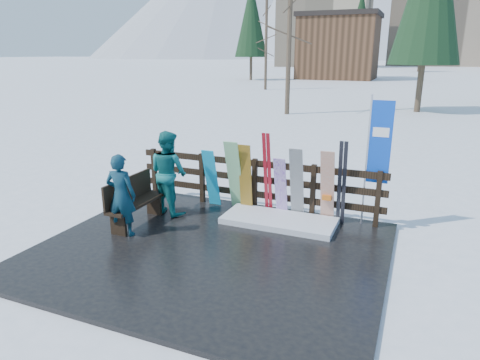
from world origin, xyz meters
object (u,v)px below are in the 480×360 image
at_px(bench, 133,199).
at_px(snowboard_0, 211,178).
at_px(rental_flag, 377,147).
at_px(person_back, 169,173).
at_px(snowboard_5, 327,187).
at_px(snowboard_4, 297,184).
at_px(snowboard_3, 281,187).
at_px(person_front, 121,195).
at_px(snowboard_1, 235,176).
at_px(snowboard_2, 245,178).

distance_m(bench, snowboard_0, 1.82).
distance_m(rental_flag, person_back, 4.28).
xyz_separation_m(snowboard_5, person_back, (-3.26, -0.68, 0.13)).
distance_m(bench, snowboard_4, 3.33).
height_order(snowboard_3, rental_flag, rental_flag).
bearing_deg(snowboard_4, rental_flag, 10.34).
distance_m(snowboard_3, person_front, 3.22).
distance_m(snowboard_1, snowboard_4, 1.39).
bearing_deg(rental_flag, snowboard_2, -174.11).
distance_m(snowboard_0, snowboard_3, 1.61).
bearing_deg(person_back, person_front, 102.04).
bearing_deg(snowboard_5, snowboard_0, -180.00).
bearing_deg(person_back, snowboard_4, -145.87).
distance_m(snowboard_1, snowboard_2, 0.26).
bearing_deg(snowboard_3, snowboard_0, -180.00).
height_order(snowboard_5, rental_flag, rental_flag).
relative_size(snowboard_2, rental_flag, 0.58).
bearing_deg(snowboard_5, snowboard_3, 180.00).
bearing_deg(snowboard_0, rental_flag, 4.49).
xyz_separation_m(snowboard_2, rental_flag, (2.62, 0.27, 0.85)).
xyz_separation_m(snowboard_3, snowboard_4, (0.34, -0.00, 0.12)).
xyz_separation_m(bench, person_back, (0.33, 0.83, 0.38)).
relative_size(snowboard_0, rental_flag, 0.53).
height_order(snowboard_1, person_front, person_front).
xyz_separation_m(snowboard_1, rental_flag, (2.87, 0.27, 0.82)).
relative_size(snowboard_1, person_back, 0.91).
xyz_separation_m(snowboard_1, snowboard_4, (1.39, -0.00, -0.02)).
xyz_separation_m(snowboard_2, person_back, (-1.49, -0.68, 0.14)).
bearing_deg(snowboard_4, snowboard_2, 180.00).
xyz_separation_m(snowboard_3, snowboard_5, (0.97, 0.00, 0.12)).
relative_size(rental_flag, person_back, 1.45).
bearing_deg(snowboard_1, snowboard_2, 0.00).
relative_size(snowboard_2, person_back, 0.84).
xyz_separation_m(snowboard_2, person_front, (-1.67, -2.06, 0.04)).
bearing_deg(snowboard_0, snowboard_3, 0.00).
distance_m(snowboard_1, person_back, 1.41).
distance_m(snowboard_0, snowboard_2, 0.82).
height_order(bench, snowboard_0, snowboard_0).
bearing_deg(snowboard_2, person_back, -155.45).
bearing_deg(snowboard_2, bench, -140.24).
relative_size(bench, snowboard_2, 0.99).
height_order(rental_flag, person_front, rental_flag).
bearing_deg(rental_flag, snowboard_4, -169.66).
xyz_separation_m(snowboard_2, snowboard_4, (1.14, -0.00, 0.01)).
bearing_deg(snowboard_2, snowboard_0, -180.00).
height_order(snowboard_0, snowboard_2, snowboard_2).
relative_size(snowboard_3, snowboard_5, 0.85).
relative_size(bench, rental_flag, 0.58).
xyz_separation_m(bench, snowboard_1, (1.57, 1.52, 0.27)).
bearing_deg(snowboard_1, snowboard_4, -0.00).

